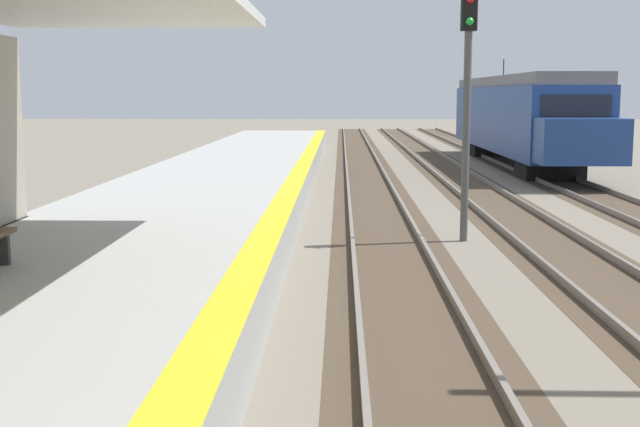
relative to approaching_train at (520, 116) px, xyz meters
The scene contains 5 objects.
station_platform 27.87m from the approaching_train, 113.75° to the right, with size 5.00×80.00×0.91m.
track_pair_nearest_platform 22.61m from the approaching_train, 107.59° to the right, with size 2.34×120.00×0.16m.
track_pair_middle 21.83m from the approaching_train, 99.02° to the right, with size 2.34×120.00×0.16m.
approaching_train is the anchor object (origin of this frame).
rail_signal_post 19.69m from the approaching_train, 105.18° to the right, with size 0.32×0.34×5.20m.
Camera 1 is at (0.92, 4.90, 3.11)m, focal length 46.78 mm.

